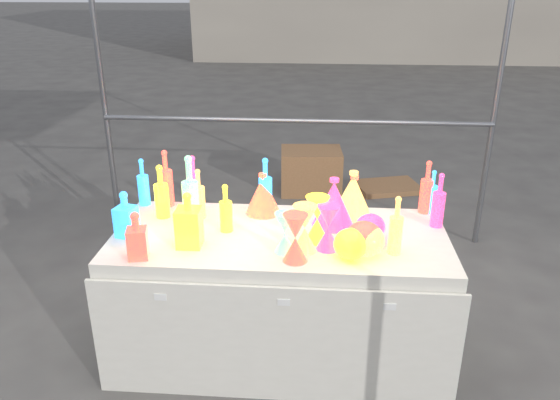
# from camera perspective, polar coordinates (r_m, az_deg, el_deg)

# --- Properties ---
(ground) EXTENTS (80.00, 80.00, 0.00)m
(ground) POSITION_cam_1_polar(r_m,az_deg,el_deg) (3.34, 0.00, -15.21)
(ground) COLOR slate
(ground) RESTS_ON ground
(display_table) EXTENTS (1.84, 0.83, 0.75)m
(display_table) POSITION_cam_1_polar(r_m,az_deg,el_deg) (3.12, -0.01, -9.88)
(display_table) COLOR white
(display_table) RESTS_ON ground
(cardboard_box_closed) EXTENTS (0.63, 0.47, 0.43)m
(cardboard_box_closed) POSITION_cam_1_polar(r_m,az_deg,el_deg) (5.49, 3.26, 3.06)
(cardboard_box_closed) COLOR #956843
(cardboard_box_closed) RESTS_ON ground
(cardboard_box_flat) EXTENTS (0.71, 0.59, 0.05)m
(cardboard_box_flat) POSITION_cam_1_polar(r_m,az_deg,el_deg) (5.69, 11.21, 1.35)
(cardboard_box_flat) COLOR #956843
(cardboard_box_flat) RESTS_ON ground
(bottle_0) EXTENTS (0.10, 0.10, 0.32)m
(bottle_0) POSITION_cam_1_polar(r_m,az_deg,el_deg) (3.16, -12.31, 0.90)
(bottle_0) COLOR #E55115
(bottle_0) RESTS_ON display_table
(bottle_1) EXTENTS (0.09, 0.09, 0.29)m
(bottle_1) POSITION_cam_1_polar(r_m,az_deg,el_deg) (3.37, -14.13, 1.86)
(bottle_1) COLOR green
(bottle_1) RESTS_ON display_table
(bottle_2) EXTENTS (0.08, 0.08, 0.35)m
(bottle_2) POSITION_cam_1_polar(r_m,az_deg,el_deg) (3.31, -11.80, 2.26)
(bottle_2) COLOR orange
(bottle_2) RESTS_ON display_table
(bottle_3) EXTENTS (0.09, 0.09, 0.32)m
(bottle_3) POSITION_cam_1_polar(r_m,az_deg,el_deg) (3.28, -9.04, 1.96)
(bottle_3) COLOR #1E4CAF
(bottle_3) RESTS_ON display_table
(bottle_4) EXTENTS (0.08, 0.08, 0.29)m
(bottle_4) POSITION_cam_1_polar(r_m,az_deg,el_deg) (3.12, -8.49, 0.68)
(bottle_4) COLOR #127160
(bottle_4) RESTS_ON display_table
(bottle_5) EXTENTS (0.10, 0.10, 0.41)m
(bottle_5) POSITION_cam_1_polar(r_m,az_deg,el_deg) (2.99, -9.36, 0.84)
(bottle_5) COLOR #CD2994
(bottle_5) RESTS_ON display_table
(bottle_6) EXTENTS (0.08, 0.08, 0.27)m
(bottle_6) POSITION_cam_1_polar(r_m,az_deg,el_deg) (2.94, -5.69, -0.83)
(bottle_6) COLOR #E55115
(bottle_6) RESTS_ON display_table
(bottle_7) EXTENTS (0.09, 0.09, 0.33)m
(bottle_7) POSITION_cam_1_polar(r_m,az_deg,el_deg) (3.16, -1.54, 1.55)
(bottle_7) COLOR green
(bottle_7) RESTS_ON display_table
(decanter_0) EXTENTS (0.13, 0.13, 0.29)m
(decanter_0) POSITION_cam_1_polar(r_m,az_deg,el_deg) (2.80, -9.54, -2.02)
(decanter_0) COLOR #E55115
(decanter_0) RESTS_ON display_table
(decanter_1) EXTENTS (0.11, 0.11, 0.25)m
(decanter_1) POSITION_cam_1_polar(r_m,az_deg,el_deg) (2.75, -14.74, -3.58)
(decanter_1) COLOR orange
(decanter_1) RESTS_ON display_table
(decanter_2) EXTENTS (0.12, 0.12, 0.25)m
(decanter_2) POSITION_cam_1_polar(r_m,az_deg,el_deg) (2.99, -15.84, -1.40)
(decanter_2) COLOR green
(decanter_2) RESTS_ON display_table
(hourglass_0) EXTENTS (0.14, 0.14, 0.25)m
(hourglass_0) POSITION_cam_1_polar(r_m,az_deg,el_deg) (2.63, 1.61, -3.98)
(hourglass_0) COLOR orange
(hourglass_0) RESTS_ON display_table
(hourglass_1) EXTENTS (0.14, 0.14, 0.24)m
(hourglass_1) POSITION_cam_1_polar(r_m,az_deg,el_deg) (2.75, 5.05, -2.87)
(hourglass_1) COLOR #1E4CAF
(hourglass_1) RESTS_ON display_table
(hourglass_2) EXTENTS (0.13, 0.13, 0.25)m
(hourglass_2) POSITION_cam_1_polar(r_m,az_deg,el_deg) (2.73, 2.60, -2.97)
(hourglass_2) COLOR #127160
(hourglass_2) RESTS_ON display_table
(hourglass_3) EXTENTS (0.11, 0.11, 0.21)m
(hourglass_3) POSITION_cam_1_polar(r_m,az_deg,el_deg) (2.72, 0.52, -3.45)
(hourglass_3) COLOR #CD2994
(hourglass_3) RESTS_ON display_table
(hourglass_4) EXTENTS (0.13, 0.13, 0.25)m
(hourglass_4) POSITION_cam_1_polar(r_m,az_deg,el_deg) (2.83, 3.90, -2.01)
(hourglass_4) COLOR #E55115
(hourglass_4) RESTS_ON display_table
(globe_0) EXTENTS (0.21, 0.21, 0.14)m
(globe_0) POSITION_cam_1_polar(r_m,az_deg,el_deg) (2.70, 7.41, -4.74)
(globe_0) COLOR #E55115
(globe_0) RESTS_ON display_table
(globe_1) EXTENTS (0.20, 0.20, 0.14)m
(globe_1) POSITION_cam_1_polar(r_m,az_deg,el_deg) (2.74, 9.03, -4.32)
(globe_1) COLOR #127160
(globe_1) RESTS_ON display_table
(globe_2) EXTENTS (0.23, 0.23, 0.15)m
(globe_2) POSITION_cam_1_polar(r_m,az_deg,el_deg) (2.75, 8.73, -4.14)
(globe_2) COLOR orange
(globe_2) RESTS_ON display_table
(globe_3) EXTENTS (0.16, 0.16, 0.13)m
(globe_3) POSITION_cam_1_polar(r_m,az_deg,el_deg) (2.90, 9.40, -2.95)
(globe_3) COLOR #1E4CAF
(globe_3) RESTS_ON display_table
(lampshade_0) EXTENTS (0.25, 0.25, 0.24)m
(lampshade_0) POSITION_cam_1_polar(r_m,az_deg,el_deg) (3.16, -1.80, 0.71)
(lampshade_0) COLOR yellow
(lampshade_0) RESTS_ON display_table
(lampshade_1) EXTENTS (0.24, 0.24, 0.24)m
(lampshade_1) POSITION_cam_1_polar(r_m,az_deg,el_deg) (3.15, 7.71, 0.44)
(lampshade_1) COLOR yellow
(lampshade_1) RESTS_ON display_table
(lampshade_2) EXTENTS (0.24, 0.24, 0.28)m
(lampshade_2) POSITION_cam_1_polar(r_m,az_deg,el_deg) (3.01, 5.62, -0.19)
(lampshade_2) COLOR #1E4CAF
(lampshade_2) RESTS_ON display_table
(lampshade_3) EXTENTS (0.23, 0.23, 0.27)m
(lampshade_3) POSITION_cam_1_polar(r_m,az_deg,el_deg) (3.14, 7.61, 0.66)
(lampshade_3) COLOR #127160
(lampshade_3) RESTS_ON display_table
(bottle_8) EXTENTS (0.07, 0.07, 0.26)m
(bottle_8) POSITION_cam_1_polar(r_m,az_deg,el_deg) (3.28, 15.62, 0.85)
(bottle_8) COLOR green
(bottle_8) RESTS_ON display_table
(bottle_9) EXTENTS (0.09, 0.09, 0.32)m
(bottle_9) POSITION_cam_1_polar(r_m,az_deg,el_deg) (3.26, 15.08, 1.33)
(bottle_9) COLOR orange
(bottle_9) RESTS_ON display_table
(bottle_10) EXTENTS (0.08, 0.08, 0.31)m
(bottle_10) POSITION_cam_1_polar(r_m,az_deg,el_deg) (3.10, 16.27, -0.00)
(bottle_10) COLOR #1E4CAF
(bottle_10) RESTS_ON display_table
(bottle_11) EXTENTS (0.08, 0.08, 0.31)m
(bottle_11) POSITION_cam_1_polar(r_m,az_deg,el_deg) (2.75, 12.05, -2.59)
(bottle_11) COLOR #127160
(bottle_11) RESTS_ON display_table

